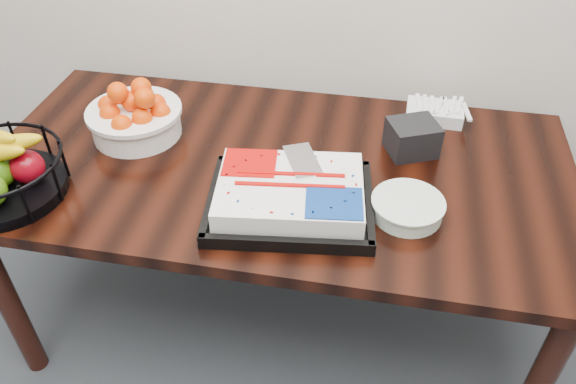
% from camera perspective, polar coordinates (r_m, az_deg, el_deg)
% --- Properties ---
extents(table, '(1.80, 0.90, 0.75)m').
position_cam_1_polar(table, '(1.78, -1.07, 0.70)').
color(table, black).
rests_on(table, ground).
extents(cake_tray, '(0.49, 0.41, 0.09)m').
position_cam_1_polar(cake_tray, '(1.54, 0.22, -0.35)').
color(cake_tray, black).
rests_on(cake_tray, table).
extents(tangerine_bowl, '(0.30, 0.30, 0.19)m').
position_cam_1_polar(tangerine_bowl, '(1.88, -15.38, 7.85)').
color(tangerine_bowl, white).
rests_on(tangerine_bowl, table).
extents(plate_stack, '(0.20, 0.20, 0.05)m').
position_cam_1_polar(plate_stack, '(1.56, 12.03, -1.58)').
color(plate_stack, white).
rests_on(plate_stack, table).
extents(fork_bag, '(0.19, 0.13, 0.05)m').
position_cam_1_polar(fork_bag, '(1.98, 14.65, 7.89)').
color(fork_bag, silver).
rests_on(fork_bag, table).
extents(napkin_box, '(0.18, 0.17, 0.10)m').
position_cam_1_polar(napkin_box, '(1.79, 12.50, 5.41)').
color(napkin_box, black).
rests_on(napkin_box, table).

